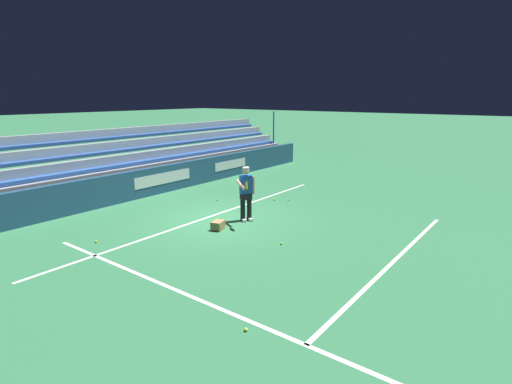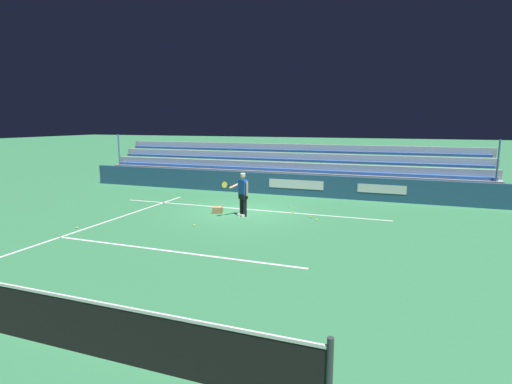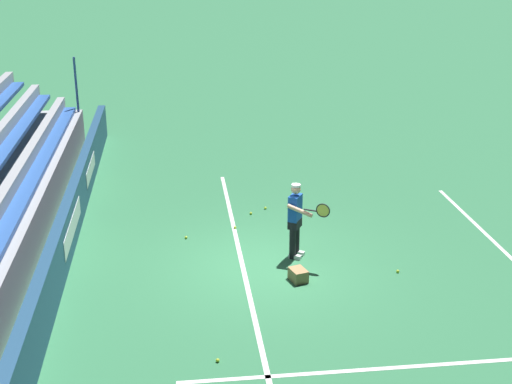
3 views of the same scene
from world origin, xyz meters
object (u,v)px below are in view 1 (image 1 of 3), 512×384
object	(u,v)px
tennis_ball_on_baseline	(96,242)
tennis_ball_stray_back	(289,200)
tennis_ball_near_player	(282,244)
ball_box_cardboard	(218,225)
tennis_ball_midcourt	(250,202)
tennis_ball_far_left	(275,200)
tennis_ball_far_right	(217,200)
tennis_player	(246,193)
tennis_ball_by_box	(246,330)

from	to	relation	value
tennis_ball_on_baseline	tennis_ball_stray_back	size ratio (longest dim) A/B	1.00
tennis_ball_near_player	tennis_ball_on_baseline	xyz separation A→B (m)	(2.89, -4.05, 0.00)
ball_box_cardboard	tennis_ball_midcourt	size ratio (longest dim) A/B	6.06
tennis_ball_far_left	tennis_ball_far_right	size ratio (longest dim) A/B	1.00
tennis_player	tennis_ball_midcourt	xyz separation A→B (m)	(-1.74, -1.20, -0.86)
tennis_player	tennis_ball_far_left	bearing A→B (deg)	-164.78
tennis_ball_by_box	tennis_ball_near_player	bearing A→B (deg)	-154.80
tennis_player	ball_box_cardboard	xyz separation A→B (m)	(1.16, -0.14, -0.76)
tennis_ball_midcourt	tennis_ball_by_box	bearing A→B (deg)	37.52
tennis_player	tennis_ball_near_player	world-z (taller)	tennis_player
tennis_player	tennis_ball_on_baseline	distance (m)	4.51
tennis_ball_stray_back	tennis_ball_far_right	size ratio (longest dim) A/B	1.00
tennis_player	tennis_ball_by_box	bearing A→B (deg)	38.53
ball_box_cardboard	tennis_ball_on_baseline	size ratio (longest dim) A/B	6.06
tennis_ball_midcourt	tennis_ball_far_right	distance (m)	1.30
tennis_ball_on_baseline	ball_box_cardboard	bearing A→B (deg)	146.08
tennis_player	tennis_ball_midcourt	bearing A→B (deg)	-145.37
tennis_ball_far_right	tennis_ball_midcourt	bearing A→B (deg)	111.01
tennis_ball_stray_back	tennis_player	bearing A→B (deg)	5.65
tennis_ball_by_box	tennis_ball_stray_back	world-z (taller)	same
tennis_player	tennis_ball_far_right	bearing A→B (deg)	-117.84
tennis_ball_far_right	tennis_ball_far_left	bearing A→B (deg)	128.23
tennis_ball_on_baseline	tennis_ball_stray_back	bearing A→B (deg)	165.95
tennis_ball_midcourt	tennis_ball_on_baseline	bearing A→B (deg)	-8.14
tennis_player	tennis_ball_stray_back	distance (m)	3.07
tennis_player	tennis_ball_stray_back	xyz separation A→B (m)	(-2.93, -0.29, -0.86)
tennis_ball_by_box	tennis_ball_on_baseline	bearing A→B (deg)	-97.83
tennis_ball_midcourt	tennis_player	bearing A→B (deg)	34.63
tennis_ball_on_baseline	tennis_ball_stray_back	distance (m)	7.09
ball_box_cardboard	tennis_ball_far_left	xyz separation A→B (m)	(-3.77, -0.57, -0.10)
tennis_ball_far_right	tennis_player	bearing A→B (deg)	62.16
tennis_player	tennis_ball_by_box	distance (m)	6.12
tennis_ball_on_baseline	tennis_ball_midcourt	size ratio (longest dim) A/B	1.00
ball_box_cardboard	tennis_ball_far_left	distance (m)	3.82
tennis_ball_near_player	tennis_ball_midcourt	world-z (taller)	same
tennis_player	tennis_ball_far_left	distance (m)	2.84
tennis_ball_far_left	tennis_ball_far_right	xyz separation A→B (m)	(1.34, -1.70, 0.00)
tennis_ball_near_player	tennis_ball_on_baseline	size ratio (longest dim) A/B	1.00
tennis_ball_midcourt	tennis_ball_stray_back	bearing A→B (deg)	142.72
tennis_ball_far_left	tennis_ball_far_right	world-z (taller)	same
ball_box_cardboard	tennis_ball_stray_back	bearing A→B (deg)	-177.88
tennis_ball_by_box	tennis_ball_far_left	size ratio (longest dim) A/B	1.00
tennis_ball_near_player	tennis_ball_far_right	xyz separation A→B (m)	(-2.33, -4.45, 0.00)
ball_box_cardboard	tennis_player	bearing A→B (deg)	173.19
ball_box_cardboard	tennis_ball_midcourt	xyz separation A→B (m)	(-2.90, -1.06, -0.10)
ball_box_cardboard	tennis_ball_midcourt	distance (m)	3.09
tennis_player	tennis_ball_far_right	world-z (taller)	tennis_player
tennis_ball_by_box	tennis_ball_far_left	bearing A→B (deg)	-148.61
ball_box_cardboard	tennis_ball_on_baseline	distance (m)	3.36
tennis_player	tennis_ball_on_baseline	bearing A→B (deg)	-27.01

